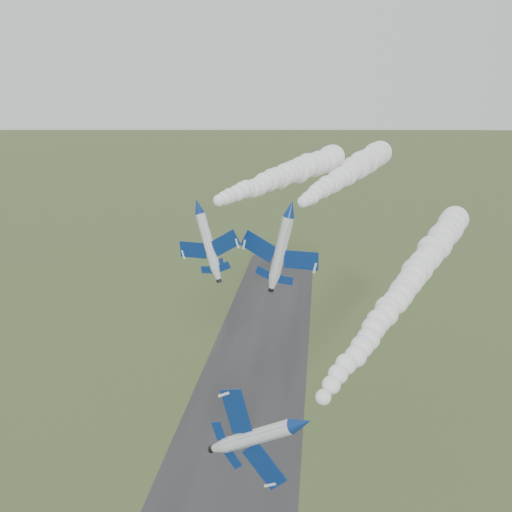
# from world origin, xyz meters

# --- Properties ---
(runway) EXTENTS (24.00, 260.00, 0.04)m
(runway) POSITION_xyz_m (0.00, 30.00, 0.02)
(runway) COLOR #2A2A2C
(runway) RESTS_ON ground
(jet_lead) EXTENTS (7.71, 13.87, 10.18)m
(jet_lead) POSITION_xyz_m (12.66, -4.33, 29.17)
(jet_lead) COLOR silver
(smoke_trail_jet_lead) EXTENTS (33.68, 74.87, 5.88)m
(smoke_trail_jet_lead) POSITION_xyz_m (28.84, 34.88, 32.22)
(smoke_trail_jet_lead) COLOR white
(jet_pair_left) EXTENTS (9.90, 11.89, 3.91)m
(jet_pair_left) POSITION_xyz_m (-3.21, 21.50, 46.50)
(jet_pair_left) COLOR silver
(smoke_trail_jet_pair_left) EXTENTS (25.70, 53.28, 5.50)m
(smoke_trail_jet_pair_left) POSITION_xyz_m (7.76, 49.78, 47.31)
(smoke_trail_jet_pair_left) COLOR white
(jet_pair_right) EXTENTS (11.70, 14.02, 4.11)m
(jet_pair_right) POSITION_xyz_m (9.79, 22.37, 46.29)
(jet_pair_right) COLOR silver
(smoke_trail_jet_pair_right) EXTENTS (21.70, 66.92, 5.87)m
(smoke_trail_jet_pair_right) POSITION_xyz_m (19.58, 58.13, 46.98)
(smoke_trail_jet_pair_right) COLOR white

